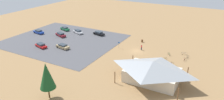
% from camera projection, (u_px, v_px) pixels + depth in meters
% --- Properties ---
extents(ground, '(160.00, 160.00, 0.00)m').
position_uv_depth(ground, '(137.00, 51.00, 64.76)').
color(ground, '#937047').
rests_on(ground, ground).
extents(parking_lot_asphalt, '(37.49, 32.21, 0.05)m').
position_uv_depth(parking_lot_asphalt, '(64.00, 40.00, 73.92)').
color(parking_lot_asphalt, '#4C4C51').
rests_on(parking_lot_asphalt, ground).
extents(bike_pavilion, '(14.32, 10.47, 4.88)m').
position_uv_depth(bike_pavilion, '(152.00, 70.00, 47.75)').
color(bike_pavilion, beige).
rests_on(bike_pavilion, ground).
extents(trash_bin, '(0.60, 0.60, 0.90)m').
position_uv_depth(trash_bin, '(142.00, 41.00, 71.90)').
color(trash_bin, brown).
rests_on(trash_bin, ground).
extents(lot_sign, '(0.56, 0.08, 2.20)m').
position_uv_depth(lot_sign, '(119.00, 44.00, 66.43)').
color(lot_sign, '#99999E').
rests_on(lot_sign, ground).
extents(pine_east, '(3.13, 3.13, 7.76)m').
position_uv_depth(pine_east, '(47.00, 76.00, 40.59)').
color(pine_east, brown).
rests_on(pine_east, ground).
extents(bicycle_yellow_yard_front, '(1.01, 1.31, 0.80)m').
position_uv_depth(bicycle_yellow_yard_front, '(165.00, 59.00, 58.71)').
color(bicycle_yellow_yard_front, black).
rests_on(bicycle_yellow_yard_front, ground).
extents(bicycle_white_lone_west, '(0.52, 1.64, 0.81)m').
position_uv_depth(bicycle_white_lone_west, '(188.00, 57.00, 59.96)').
color(bicycle_white_lone_west, black).
rests_on(bicycle_white_lone_west, ground).
extents(bicycle_silver_by_bin, '(1.76, 0.65, 0.91)m').
position_uv_depth(bicycle_silver_by_bin, '(184.00, 53.00, 62.13)').
color(bicycle_silver_by_bin, black).
rests_on(bicycle_silver_by_bin, ground).
extents(bicycle_orange_yard_right, '(1.67, 0.48, 0.83)m').
position_uv_depth(bicycle_orange_yard_right, '(164.00, 64.00, 55.93)').
color(bicycle_orange_yard_right, black).
rests_on(bicycle_orange_yard_right, ground).
extents(bicycle_purple_back_row, '(1.74, 0.48, 0.79)m').
position_uv_depth(bicycle_purple_back_row, '(171.00, 63.00, 56.33)').
color(bicycle_purple_back_row, black).
rests_on(bicycle_purple_back_row, ground).
extents(bicycle_red_near_porch, '(0.48, 1.69, 0.82)m').
position_uv_depth(bicycle_red_near_porch, '(185.00, 59.00, 58.55)').
color(bicycle_red_near_porch, black).
rests_on(bicycle_red_near_porch, ground).
extents(bicycle_green_yard_center, '(1.13, 1.31, 0.82)m').
position_uv_depth(bicycle_green_yard_center, '(169.00, 54.00, 61.83)').
color(bicycle_green_yard_center, black).
rests_on(bicycle_green_yard_center, ground).
extents(car_blue_end_stall, '(4.61, 2.54, 1.39)m').
position_uv_depth(car_blue_end_stall, '(39.00, 32.00, 80.42)').
color(car_blue_end_stall, '#1E42B2').
rests_on(car_blue_end_stall, parking_lot_asphalt).
extents(car_green_far_end, '(4.59, 3.11, 1.41)m').
position_uv_depth(car_green_far_end, '(65.00, 29.00, 84.17)').
color(car_green_far_end, '#1E6B3D').
rests_on(car_green_far_end, parking_lot_asphalt).
extents(car_black_second_row, '(4.76, 2.89, 1.34)m').
position_uv_depth(car_black_second_row, '(99.00, 33.00, 78.75)').
color(car_black_second_row, black).
rests_on(car_black_second_row, parking_lot_asphalt).
extents(car_red_aisle_side, '(4.84, 2.91, 1.35)m').
position_uv_depth(car_red_aisle_side, '(41.00, 45.00, 67.37)').
color(car_red_aisle_side, red).
rests_on(car_red_aisle_side, parking_lot_asphalt).
extents(car_white_front_row, '(4.88, 3.40, 1.38)m').
position_uv_depth(car_white_front_row, '(78.00, 32.00, 80.63)').
color(car_white_front_row, white).
rests_on(car_white_front_row, parking_lot_asphalt).
extents(car_maroon_back_corner, '(5.07, 3.24, 1.38)m').
position_uv_depth(car_maroon_back_corner, '(61.00, 34.00, 77.33)').
color(car_maroon_back_corner, maroon).
rests_on(car_maroon_back_corner, parking_lot_asphalt).
extents(car_tan_by_curb, '(4.74, 2.56, 1.35)m').
position_uv_depth(car_tan_by_curb, '(63.00, 46.00, 66.56)').
color(car_tan_by_curb, tan).
rests_on(car_tan_by_curb, parking_lot_asphalt).
extents(visitor_near_lot, '(0.37, 0.36, 1.79)m').
position_uv_depth(visitor_near_lot, '(141.00, 47.00, 65.28)').
color(visitor_near_lot, '#2D3347').
rests_on(visitor_near_lot, ground).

